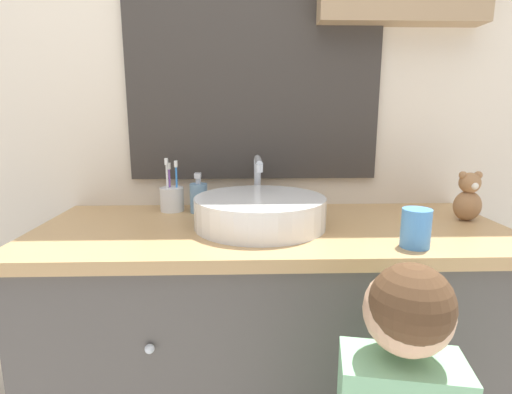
# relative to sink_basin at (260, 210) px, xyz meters

# --- Properties ---
(wall_back) EXTENTS (3.20, 0.18, 2.50)m
(wall_back) POSITION_rel_sink_basin_xyz_m (0.06, 0.31, 0.42)
(wall_back) COLOR beige
(wall_back) RESTS_ON ground_plane
(vanity_counter) EXTENTS (1.42, 0.58, 0.82)m
(vanity_counter) POSITION_rel_sink_basin_xyz_m (0.04, 0.00, -0.46)
(vanity_counter) COLOR #4C4742
(vanity_counter) RESTS_ON ground_plane
(sink_basin) EXTENTS (0.39, 0.44, 0.19)m
(sink_basin) POSITION_rel_sink_basin_xyz_m (0.00, 0.00, 0.00)
(sink_basin) COLOR silver
(sink_basin) RESTS_ON vanity_counter
(toothbrush_holder) EXTENTS (0.08, 0.08, 0.19)m
(toothbrush_holder) POSITION_rel_sink_basin_xyz_m (-0.30, 0.20, -0.00)
(toothbrush_holder) COLOR silver
(toothbrush_holder) RESTS_ON vanity_counter
(soap_dispenser) EXTENTS (0.06, 0.06, 0.14)m
(soap_dispenser) POSITION_rel_sink_basin_xyz_m (-0.20, 0.18, 0.01)
(soap_dispenser) COLOR #6B93B2
(soap_dispenser) RESTS_ON vanity_counter
(teddy_bear) EXTENTS (0.09, 0.07, 0.16)m
(teddy_bear) POSITION_rel_sink_basin_xyz_m (0.66, 0.04, 0.03)
(teddy_bear) COLOR #9E7047
(teddy_bear) RESTS_ON vanity_counter
(drinking_cup) EXTENTS (0.07, 0.07, 0.10)m
(drinking_cup) POSITION_rel_sink_basin_xyz_m (0.39, -0.21, 0.00)
(drinking_cup) COLOR #4789D1
(drinking_cup) RESTS_ON vanity_counter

